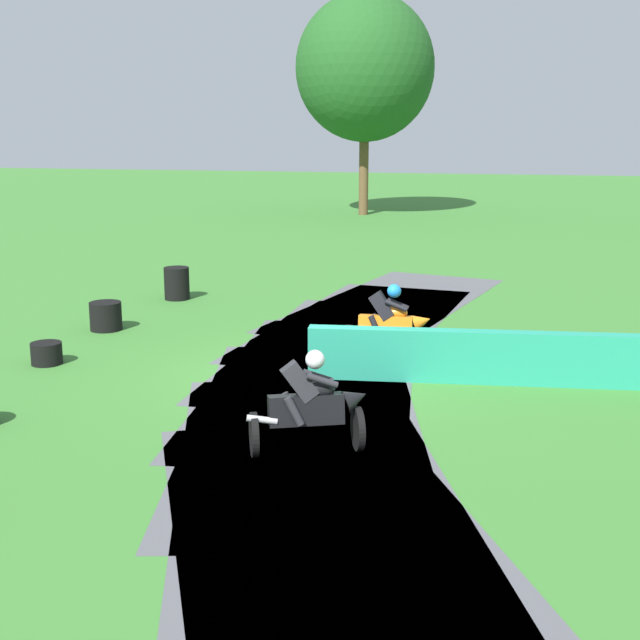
% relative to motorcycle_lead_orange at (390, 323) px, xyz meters
% --- Properties ---
extents(ground_plane, '(120.00, 120.00, 0.00)m').
position_rel_motorcycle_lead_orange_xyz_m(ground_plane, '(-1.15, -1.57, -0.66)').
color(ground_plane, '#38752D').
extents(track_asphalt, '(7.13, 21.72, 0.01)m').
position_rel_motorcycle_lead_orange_xyz_m(track_asphalt, '(-0.57, -1.51, -0.66)').
color(track_asphalt, '#515156').
rests_on(track_asphalt, ground).
extents(safety_barrier, '(11.02, 1.39, 0.90)m').
position_rel_motorcycle_lead_orange_xyz_m(safety_barrier, '(4.32, -1.03, -0.21)').
color(safety_barrier, '#239375').
rests_on(safety_barrier, ground).
extents(motorcycle_lead_orange, '(1.68, 0.72, 1.42)m').
position_rel_motorcycle_lead_orange_xyz_m(motorcycle_lead_orange, '(0.00, 0.00, 0.00)').
color(motorcycle_lead_orange, black).
rests_on(motorcycle_lead_orange, ground).
extents(motorcycle_chase_black, '(1.67, 1.18, 1.42)m').
position_rel_motorcycle_lead_orange_xyz_m(motorcycle_chase_black, '(-0.35, -4.95, -0.00)').
color(motorcycle_chase_black, black).
rests_on(motorcycle_chase_black, ground).
extents(tire_stack_near, '(0.62, 0.62, 0.80)m').
position_rel_motorcycle_lead_orange_xyz_m(tire_stack_near, '(-5.92, 4.24, -0.26)').
color(tire_stack_near, black).
rests_on(tire_stack_near, ground).
extents(tire_stack_mid_a, '(0.67, 0.67, 0.60)m').
position_rel_motorcycle_lead_orange_xyz_m(tire_stack_mid_a, '(-6.18, 0.86, -0.36)').
color(tire_stack_mid_a, black).
rests_on(tire_stack_mid_a, ground).
extents(tire_stack_mid_b, '(0.56, 0.56, 0.40)m').
position_rel_motorcycle_lead_orange_xyz_m(tire_stack_mid_b, '(-6.04, -1.82, -0.46)').
color(tire_stack_mid_b, black).
rests_on(tire_stack_mid_b, ground).
extents(tree_far_left, '(6.34, 6.34, 10.01)m').
position_rel_motorcycle_lead_orange_xyz_m(tree_far_left, '(-4.74, 24.87, 6.01)').
color(tree_far_left, brown).
rests_on(tree_far_left, ground).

